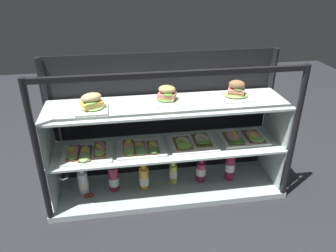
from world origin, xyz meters
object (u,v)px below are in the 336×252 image
Objects in this scene: juice_bottle_tucked_behind at (201,171)px; juice_bottle_back_left at (230,166)px; juice_bottle_back_center at (114,178)px; kitchen_scissors at (90,198)px; juice_bottle_front_left_end at (144,178)px; open_sandwich_tray_near_left_corner at (87,153)px; juice_bottle_front_middle at (173,173)px; open_sandwich_tray_right_of_center at (243,138)px; open_sandwich_tray_mid_left at (140,148)px; plated_roll_sandwich_center at (92,104)px; plated_roll_sandwich_mid_right at (236,92)px; juice_bottle_front_fourth at (83,182)px; open_sandwich_tray_near_right_corner at (193,143)px; plated_roll_sandwich_far_left at (167,96)px.

juice_bottle_back_left reaches higher than juice_bottle_tucked_behind.
juice_bottle_back_center reaches higher than kitchen_scissors.
juice_bottle_back_center is 0.21m from juice_bottle_front_left_end.
open_sandwich_tray_near_left_corner reaches higher than juice_bottle_front_left_end.
kitchen_scissors is (-0.37, -0.06, -0.08)m from juice_bottle_front_left_end.
juice_bottle_back_center is (0.15, 0.06, -0.25)m from open_sandwich_tray_near_left_corner.
juice_bottle_front_middle is 0.99× the size of juice_bottle_tucked_behind.
juice_bottle_back_center is at bearing 175.04° from juice_bottle_front_left_end.
juice_bottle_tucked_behind is 0.80m from kitchen_scissors.
open_sandwich_tray_near_left_corner is 1.05m from open_sandwich_tray_right_of_center.
open_sandwich_tray_mid_left is 1.30× the size of juice_bottle_back_left.
juice_bottle_tucked_behind is (-0.28, 0.03, -0.26)m from open_sandwich_tray_right_of_center.
open_sandwich_tray_near_left_corner reaches higher than juice_bottle_front_middle.
plated_roll_sandwich_mid_right reaches higher than plated_roll_sandwich_center.
juice_bottle_front_fourth reaches higher than juice_bottle_front_middle.
open_sandwich_tray_mid_left is 1.00× the size of open_sandwich_tray_near_right_corner.
open_sandwich_tray_near_left_corner is at bearing -175.40° from juice_bottle_tucked_behind.
plated_roll_sandwich_far_left reaches higher than open_sandwich_tray_near_right_corner.
juice_bottle_front_left_end is 1.11× the size of juice_bottle_front_middle.
juice_bottle_back_left is at bearing 2.43° from plated_roll_sandwich_center.
open_sandwich_tray_near_left_corner is (-0.53, -0.07, -0.33)m from plated_roll_sandwich_far_left.
open_sandwich_tray_mid_left is at bearing -174.45° from plated_roll_sandwich_mid_right.
juice_bottle_front_middle is at bearing 162.64° from open_sandwich_tray_near_right_corner.
juice_bottle_front_fourth is at bearing -179.11° from plated_roll_sandwich_mid_right.
juice_bottle_back_left is at bearing -2.45° from juice_bottle_tucked_behind.
plated_roll_sandwich_center is 1.04m from open_sandwich_tray_right_of_center.
kitchen_scissors is (-0.71, -0.05, -0.34)m from open_sandwich_tray_near_right_corner.
plated_roll_sandwich_far_left is 0.56× the size of open_sandwich_tray_near_left_corner.
plated_roll_sandwich_far_left is 0.73m from juice_bottle_back_left.
juice_bottle_front_left_end is (-0.34, 0.01, -0.26)m from open_sandwich_tray_near_right_corner.
open_sandwich_tray_right_of_center is 1.14m from juice_bottle_front_fourth.
juice_bottle_tucked_behind is (0.08, 0.04, -0.26)m from open_sandwich_tray_near_right_corner.
open_sandwich_tray_near_left_corner is at bearing -176.01° from plated_roll_sandwich_mid_right.
juice_bottle_front_left_end is (0.36, 0.04, -0.26)m from open_sandwich_tray_near_left_corner.
plated_roll_sandwich_far_left is at bearing 2.69° from juice_bottle_back_center.
open_sandwich_tray_near_left_corner is 1.00× the size of open_sandwich_tray_right_of_center.
open_sandwich_tray_near_left_corner is at bearing -178.96° from open_sandwich_tray_mid_left.
plated_roll_sandwich_far_left is at bearing 11.86° from juice_bottle_front_left_end.
open_sandwich_tray_mid_left is 1.49× the size of juice_bottle_front_left_end.
kitchen_scissors is (-0.08, -0.04, -0.67)m from plated_roll_sandwich_center.
plated_roll_sandwich_far_left is 0.61m from juice_bottle_front_left_end.
open_sandwich_tray_near_left_corner is 0.27m from juice_bottle_front_fourth.
juice_bottle_tucked_behind is at bearing -178.28° from plated_roll_sandwich_mid_right.
kitchen_scissors is (-0.36, -0.03, -0.34)m from open_sandwich_tray_mid_left.
plated_roll_sandwich_mid_right is (0.45, -0.01, -0.00)m from plated_roll_sandwich_far_left.
kitchen_scissors is at bearing -170.80° from juice_bottle_front_left_end.
plated_roll_sandwich_far_left is 0.38m from open_sandwich_tray_mid_left.
juice_bottle_back_left is (0.63, 0.01, 0.02)m from juice_bottle_front_left_end.
open_sandwich_tray_right_of_center is (0.52, -0.04, -0.33)m from plated_roll_sandwich_far_left.
open_sandwich_tray_near_right_corner is 1.32× the size of juice_bottle_back_center.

